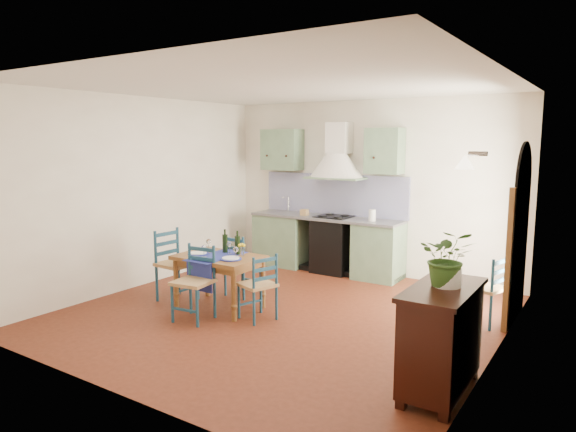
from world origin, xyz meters
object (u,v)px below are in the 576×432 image
Objects in this scene: chair_near at (195,282)px; potted_plant at (448,258)px; dining_table at (219,262)px; sideboard at (441,335)px.

potted_plant reaches higher than chair_near.
potted_plant is (3.09, -0.65, 0.57)m from dining_table.
chair_near is 3.04m from sideboard.
chair_near is at bearing 176.22° from sideboard.
potted_plant reaches higher than sideboard.
chair_near is at bearing -85.43° from dining_table.
sideboard is at bearing -3.78° from chair_near.
sideboard is at bearing -12.76° from dining_table.
dining_table is 1.20× the size of chair_near.
dining_table is at bearing 168.11° from potted_plant.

